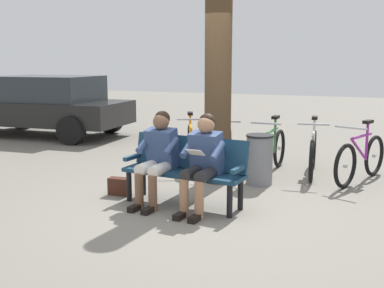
% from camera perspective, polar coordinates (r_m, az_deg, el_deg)
% --- Properties ---
extents(ground_plane, '(40.00, 40.00, 0.00)m').
position_cam_1_polar(ground_plane, '(5.99, 1.01, -7.72)').
color(ground_plane, slate).
extents(bench, '(1.64, 0.63, 0.87)m').
position_cam_1_polar(bench, '(6.02, -0.73, -2.62)').
color(bench, navy).
rests_on(bench, ground).
extents(person_reading, '(0.52, 0.79, 1.20)m').
position_cam_1_polar(person_reading, '(5.70, 1.32, -1.73)').
color(person_reading, '#334772').
rests_on(person_reading, ground).
extents(person_companion, '(0.52, 0.79, 1.20)m').
position_cam_1_polar(person_companion, '(6.01, -4.15, -1.14)').
color(person_companion, '#334772').
rests_on(person_companion, ground).
extents(handbag, '(0.31, 0.16, 0.24)m').
position_cam_1_polar(handbag, '(6.58, -8.80, -5.12)').
color(handbag, '#3F1E14').
rests_on(handbag, ground).
extents(tree_trunk, '(0.40, 0.40, 3.45)m').
position_cam_1_polar(tree_trunk, '(7.02, 3.21, 9.19)').
color(tree_trunk, '#4C3823').
rests_on(tree_trunk, ground).
extents(litter_bin, '(0.41, 0.41, 0.75)m').
position_cam_1_polar(litter_bin, '(7.08, 8.20, -1.88)').
color(litter_bin, slate).
rests_on(litter_bin, ground).
extents(bicycle_red, '(0.71, 1.59, 0.94)m').
position_cam_1_polar(bicycle_red, '(7.60, 19.81, -1.69)').
color(bicycle_red, black).
rests_on(bicycle_red, ground).
extents(bicycle_black, '(0.48, 1.68, 0.94)m').
position_cam_1_polar(bicycle_black, '(7.86, 14.47, -1.04)').
color(bicycle_black, black).
rests_on(bicycle_black, ground).
extents(bicycle_purple, '(0.48, 1.68, 0.94)m').
position_cam_1_polar(bicycle_purple, '(7.81, 9.67, -0.93)').
color(bicycle_purple, black).
rests_on(bicycle_purple, ground).
extents(bicycle_orange, '(0.57, 1.64, 0.94)m').
position_cam_1_polar(bicycle_orange, '(7.98, 4.26, -0.58)').
color(bicycle_orange, black).
rests_on(bicycle_orange, ground).
extents(bicycle_silver, '(0.77, 1.55, 0.94)m').
position_cam_1_polar(bicycle_silver, '(8.22, -0.18, -0.22)').
color(bicycle_silver, black).
rests_on(bicycle_silver, ground).
extents(parked_car, '(4.31, 2.25, 1.47)m').
position_cam_1_polar(parked_car, '(12.07, -17.46, 4.60)').
color(parked_car, black).
rests_on(parked_car, ground).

